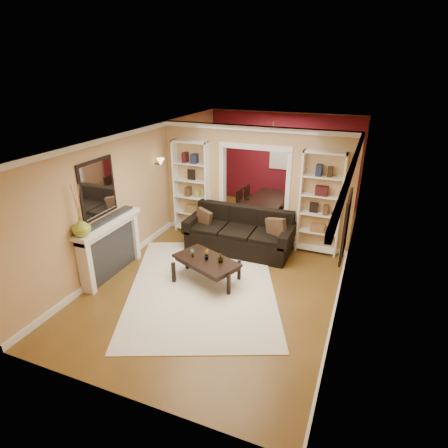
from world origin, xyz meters
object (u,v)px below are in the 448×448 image
at_px(coffee_table, 207,270).
at_px(bookshelf_left, 192,188).
at_px(sofa, 239,231).
at_px(bookshelf_right, 320,204).
at_px(fireplace, 111,248).
at_px(dining_table, 269,208).

distance_m(coffee_table, bookshelf_left, 2.63).
distance_m(sofa, coffee_table, 1.52).
bearing_deg(sofa, bookshelf_right, 19.37).
xyz_separation_m(coffee_table, fireplace, (-1.86, -0.45, 0.34)).
relative_size(bookshelf_right, dining_table, 1.42).
height_order(coffee_table, fireplace, fireplace).
bearing_deg(bookshelf_left, coffee_table, -57.60).
bearing_deg(coffee_table, bookshelf_right, 72.30).
xyz_separation_m(sofa, fireplace, (-1.99, -1.95, 0.11)).
relative_size(fireplace, dining_table, 1.05).
relative_size(sofa, coffee_table, 1.90).
height_order(bookshelf_left, dining_table, bookshelf_left).
xyz_separation_m(coffee_table, dining_table, (0.23, 3.70, 0.04)).
xyz_separation_m(bookshelf_left, bookshelf_right, (3.10, 0.00, 0.00)).
bearing_deg(bookshelf_right, dining_table, 133.75).
height_order(bookshelf_right, fireplace, bookshelf_right).
xyz_separation_m(fireplace, dining_table, (2.09, 4.15, -0.29)).
bearing_deg(bookshelf_left, fireplace, -102.05).
bearing_deg(bookshelf_left, bookshelf_right, 0.00).
bearing_deg(bookshelf_left, sofa, -21.79).
relative_size(sofa, bookshelf_left, 1.05).
bearing_deg(dining_table, sofa, 177.36).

